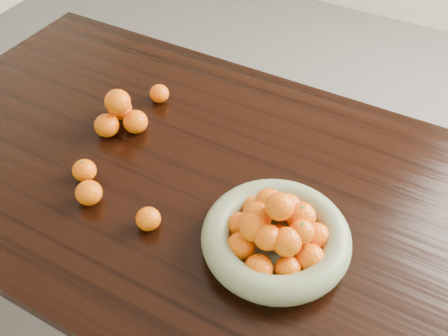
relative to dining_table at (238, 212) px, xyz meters
The scene contains 8 objects.
ground 0.66m from the dining_table, ahead, with size 5.00×5.00×0.00m, color #53514F.
dining_table is the anchor object (origin of this frame).
fruit_bowl 0.24m from the dining_table, 37.44° to the right, with size 0.33×0.33×0.17m.
orange_pyramid 0.43m from the dining_table, behind, with size 0.15×0.15×0.13m.
loose_orange_0 0.41m from the dining_table, 156.86° to the right, with size 0.06×0.06×0.06m, color orange.
loose_orange_1 0.39m from the dining_table, 145.16° to the right, with size 0.07×0.07×0.06m, color orange.
loose_orange_2 0.27m from the dining_table, 122.41° to the right, with size 0.06×0.06×0.06m, color orange.
loose_orange_3 0.45m from the dining_table, 151.37° to the left, with size 0.06×0.06×0.05m, color orange.
Camera 1 is at (0.38, -0.76, 1.68)m, focal length 40.00 mm.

